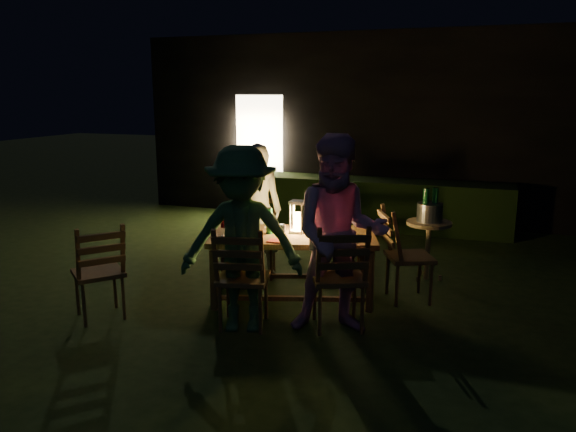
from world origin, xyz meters
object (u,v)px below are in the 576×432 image
(bottle_table, at_px, (269,221))
(bottle_bucket_a, at_px, (425,209))
(side_table, at_px, (429,228))
(bottle_bucket_b, at_px, (435,208))
(chair_near_right, at_px, (338,295))
(person_house_side, at_px, (258,210))
(chair_near_left, at_px, (243,295))
(ice_bucket, at_px, (430,212))
(chair_end, at_px, (407,271))
(chair_spare, at_px, (100,289))
(person_opp_left, at_px, (242,240))
(chair_far_right, at_px, (340,250))
(person_opp_right, at_px, (340,235))
(dining_table, at_px, (293,240))
(lantern, at_px, (298,218))
(chair_far_left, at_px, (258,251))

(bottle_table, xyz_separation_m, bottle_bucket_a, (1.50, 1.18, 0.01))
(side_table, height_order, bottle_bucket_b, bottle_bucket_b)
(bottle_table, bearing_deg, chair_near_right, -30.26)
(person_house_side, xyz_separation_m, bottle_bucket_b, (2.03, 0.54, 0.06))
(chair_near_left, xyz_separation_m, ice_bucket, (1.51, 2.02, 0.50))
(chair_end, xyz_separation_m, bottle_table, (-1.41, -0.44, 0.55))
(chair_end, bearing_deg, ice_bucket, 145.58)
(chair_spare, bearing_deg, side_table, -11.24)
(person_house_side, distance_m, bottle_bucket_b, 2.10)
(chair_near_left, distance_m, bottle_table, 0.97)
(person_opp_left, height_order, side_table, person_opp_left)
(person_opp_left, relative_size, bottle_bucket_b, 5.45)
(chair_far_right, relative_size, bottle_bucket_b, 3.39)
(person_opp_left, bearing_deg, person_opp_right, 0.00)
(chair_near_right, relative_size, bottle_table, 3.86)
(dining_table, height_order, person_house_side, person_house_side)
(bottle_table, bearing_deg, person_house_side, 121.14)
(person_house_side, height_order, person_opp_left, person_opp_left)
(dining_table, relative_size, chair_far_right, 1.77)
(chair_spare, distance_m, lantern, 2.13)
(chair_end, bearing_deg, chair_spare, -85.92)
(dining_table, xyz_separation_m, chair_far_left, (-0.66, 0.60, -0.35))
(side_table, bearing_deg, dining_table, -138.80)
(chair_spare, height_order, ice_bucket, chair_spare)
(chair_end, height_order, side_table, chair_end)
(person_opp_left, distance_m, lantern, 1.00)
(chair_spare, xyz_separation_m, ice_bucket, (2.93, 2.30, 0.51))
(person_opp_right, relative_size, side_table, 2.60)
(lantern, distance_m, bottle_bucket_b, 1.74)
(dining_table, bearing_deg, side_table, 23.76)
(ice_bucket, bearing_deg, person_house_side, -165.90)
(chair_far_left, relative_size, person_opp_right, 0.54)
(chair_far_right, height_order, bottle_table, chair_far_right)
(side_table, bearing_deg, bottle_table, -141.73)
(chair_near_right, xyz_separation_m, ice_bucket, (0.65, 1.75, 0.49))
(ice_bucket, bearing_deg, chair_near_right, -110.28)
(chair_near_right, xyz_separation_m, bottle_bucket_b, (0.70, 1.79, 0.54))
(dining_table, distance_m, person_house_side, 0.95)
(person_opp_right, relative_size, bottle_bucket_b, 5.78)
(chair_near_left, relative_size, bottle_bucket_b, 3.27)
(chair_near_left, xyz_separation_m, bottle_bucket_a, (1.46, 1.98, 0.55))
(bottle_bucket_a, bearing_deg, bottle_table, -141.74)
(bottle_bucket_a, bearing_deg, chair_far_left, -165.25)
(bottle_bucket_a, bearing_deg, chair_near_left, -126.41)
(chair_near_right, relative_size, chair_spare, 1.06)
(dining_table, bearing_deg, ice_bucket, 23.76)
(chair_end, relative_size, ice_bucket, 3.53)
(person_opp_right, bearing_deg, dining_table, 118.76)
(chair_end, bearing_deg, person_house_side, -123.20)
(chair_far_right, bearing_deg, bottle_bucket_a, 170.23)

